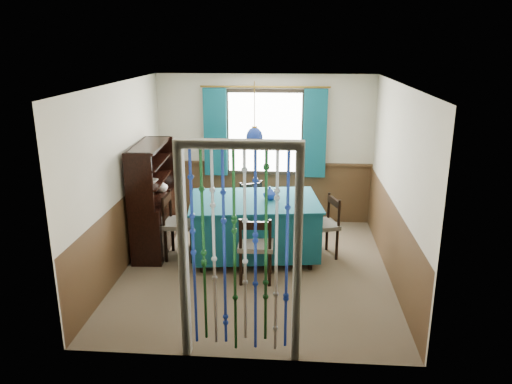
# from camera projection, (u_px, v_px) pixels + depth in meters

# --- Properties ---
(floor) EXTENTS (4.00, 4.00, 0.00)m
(floor) POSITION_uv_depth(u_px,v_px,m) (256.00, 269.00, 6.84)
(floor) COLOR brown
(floor) RESTS_ON ground
(ceiling) EXTENTS (4.00, 4.00, 0.00)m
(ceiling) POSITION_uv_depth(u_px,v_px,m) (256.00, 84.00, 6.11)
(ceiling) COLOR silver
(ceiling) RESTS_ON ground
(wall_back) EXTENTS (3.60, 0.00, 3.60)m
(wall_back) POSITION_uv_depth(u_px,v_px,m) (265.00, 150.00, 8.38)
(wall_back) COLOR beige
(wall_back) RESTS_ON ground
(wall_front) EXTENTS (3.60, 0.00, 3.60)m
(wall_front) POSITION_uv_depth(u_px,v_px,m) (239.00, 241.00, 4.57)
(wall_front) COLOR beige
(wall_front) RESTS_ON ground
(wall_left) EXTENTS (0.00, 4.00, 4.00)m
(wall_left) POSITION_uv_depth(u_px,v_px,m) (121.00, 179.00, 6.61)
(wall_left) COLOR beige
(wall_left) RESTS_ON ground
(wall_right) EXTENTS (0.00, 4.00, 4.00)m
(wall_right) POSITION_uv_depth(u_px,v_px,m) (397.00, 185.00, 6.34)
(wall_right) COLOR beige
(wall_right) RESTS_ON ground
(wainscot_back) EXTENTS (3.60, 0.00, 3.60)m
(wainscot_back) POSITION_uv_depth(u_px,v_px,m) (265.00, 193.00, 8.59)
(wainscot_back) COLOR #48301B
(wainscot_back) RESTS_ON ground
(wainscot_front) EXTENTS (3.60, 0.00, 3.60)m
(wainscot_front) POSITION_uv_depth(u_px,v_px,m) (240.00, 313.00, 4.80)
(wainscot_front) COLOR #48301B
(wainscot_front) RESTS_ON ground
(wainscot_left) EXTENTS (0.00, 4.00, 4.00)m
(wainscot_left) POSITION_uv_depth(u_px,v_px,m) (126.00, 232.00, 6.83)
(wainscot_left) COLOR #48301B
(wainscot_left) RESTS_ON ground
(wainscot_right) EXTENTS (0.00, 4.00, 4.00)m
(wainscot_right) POSITION_uv_depth(u_px,v_px,m) (391.00, 240.00, 6.56)
(wainscot_right) COLOR #48301B
(wainscot_right) RESTS_ON ground
(window) EXTENTS (1.32, 0.12, 1.42)m
(window) POSITION_uv_depth(u_px,v_px,m) (265.00, 133.00, 8.25)
(window) COLOR black
(window) RESTS_ON wall_back
(doorway) EXTENTS (1.16, 0.12, 2.18)m
(doorway) POSITION_uv_depth(u_px,v_px,m) (240.00, 258.00, 4.68)
(doorway) COLOR silver
(doorway) RESTS_ON ground
(dining_table) EXTENTS (1.94, 1.47, 0.87)m
(dining_table) POSITION_uv_depth(u_px,v_px,m) (255.00, 225.00, 7.11)
(dining_table) COLOR #0F4551
(dining_table) RESTS_ON floor
(chair_near) EXTENTS (0.46, 0.44, 0.90)m
(chair_near) POSITION_uv_depth(u_px,v_px,m) (256.00, 246.00, 6.40)
(chair_near) COLOR black
(chair_near) RESTS_ON floor
(chair_far) EXTENTS (0.56, 0.55, 0.86)m
(chair_far) POSITION_uv_depth(u_px,v_px,m) (254.00, 208.00, 7.91)
(chair_far) COLOR black
(chair_far) RESTS_ON floor
(chair_left) EXTENTS (0.45, 0.48, 0.96)m
(chair_left) POSITION_uv_depth(u_px,v_px,m) (179.00, 224.00, 7.11)
(chair_left) COLOR black
(chair_left) RESTS_ON floor
(chair_right) EXTENTS (0.55, 0.56, 0.89)m
(chair_right) POSITION_uv_depth(u_px,v_px,m) (323.00, 225.00, 7.15)
(chair_right) COLOR black
(chair_right) RESTS_ON floor
(sideboard) EXTENTS (0.50, 1.25, 1.61)m
(sideboard) POSITION_uv_depth(u_px,v_px,m) (153.00, 214.00, 7.34)
(sideboard) COLOR black
(sideboard) RESTS_ON floor
(pendant_lamp) EXTENTS (0.23, 0.23, 0.89)m
(pendant_lamp) POSITION_uv_depth(u_px,v_px,m) (254.00, 137.00, 6.75)
(pendant_lamp) COLOR olive
(pendant_lamp) RESTS_ON ceiling
(vase_table) EXTENTS (0.20, 0.20, 0.17)m
(vase_table) POSITION_uv_depth(u_px,v_px,m) (270.00, 193.00, 7.00)
(vase_table) COLOR navy
(vase_table) RESTS_ON dining_table
(bowl_shelf) EXTENTS (0.28, 0.28, 0.06)m
(bowl_shelf) POSITION_uv_depth(u_px,v_px,m) (150.00, 181.00, 6.95)
(bowl_shelf) COLOR beige
(bowl_shelf) RESTS_ON sideboard
(vase_sideboard) EXTENTS (0.24, 0.24, 0.20)m
(vase_sideboard) POSITION_uv_depth(u_px,v_px,m) (162.00, 185.00, 7.57)
(vase_sideboard) COLOR beige
(vase_sideboard) RESTS_ON sideboard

